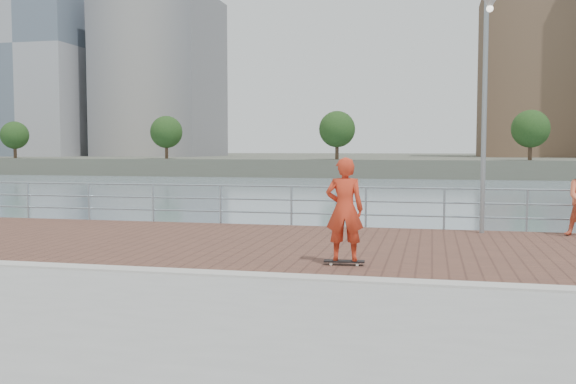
# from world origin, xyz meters

# --- Properties ---
(brick_lane) EXTENTS (40.00, 6.80, 0.02)m
(brick_lane) POSITION_xyz_m (0.00, 3.60, 0.01)
(brick_lane) COLOR brown
(brick_lane) RESTS_ON seawall
(curb) EXTENTS (40.00, 0.40, 0.06)m
(curb) POSITION_xyz_m (0.00, 0.00, 0.03)
(curb) COLOR #B7B5AD
(curb) RESTS_ON seawall
(far_shore) EXTENTS (320.00, 95.00, 2.50)m
(far_shore) POSITION_xyz_m (0.00, 122.50, -0.75)
(far_shore) COLOR #4C5142
(far_shore) RESTS_ON ground
(guardrail) EXTENTS (39.06, 0.06, 1.13)m
(guardrail) POSITION_xyz_m (0.00, 7.00, 0.69)
(guardrail) COLOR #8C9EA8
(guardrail) RESTS_ON brick_lane
(street_lamp) EXTENTS (0.44, 1.27, 6.01)m
(street_lamp) POSITION_xyz_m (4.00, 6.06, 4.27)
(street_lamp) COLOR gray
(street_lamp) RESTS_ON brick_lane
(skateboard) EXTENTS (0.76, 0.25, 0.09)m
(skateboard) POSITION_xyz_m (1.21, 1.34, 0.09)
(skateboard) COLOR black
(skateboard) RESTS_ON brick_lane
(skateboarder) EXTENTS (0.73, 0.51, 1.89)m
(skateboarder) POSITION_xyz_m (1.21, 1.34, 1.05)
(skateboarder) COLOR red
(skateboarder) RESTS_ON skateboard
(shoreline_trees) EXTENTS (109.23, 4.98, 6.63)m
(shoreline_trees) POSITION_xyz_m (-8.64, 77.00, 4.36)
(shoreline_trees) COLOR #473323
(shoreline_trees) RESTS_ON far_shore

